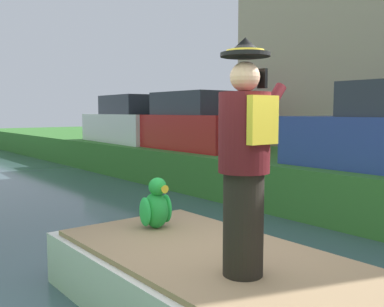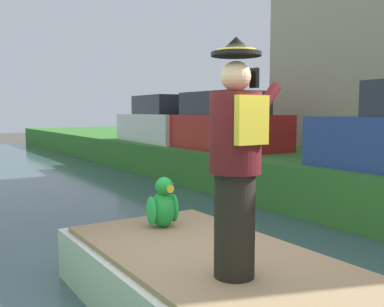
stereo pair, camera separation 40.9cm
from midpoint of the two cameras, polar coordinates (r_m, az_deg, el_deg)
name	(u,v)px [view 2 (the right image)]	position (r m, az deg, el deg)	size (l,w,h in m)	color
boat	(233,298)	(4.00, 8.47, -18.18)	(1.81, 4.21, 0.61)	silver
person_pirate	(236,159)	(3.39, 9.21, -0.79)	(0.61, 0.42, 1.85)	black
parrot_plush	(163,206)	(4.91, -1.44, -6.81)	(0.36, 0.35, 0.57)	green
parked_car_red	(220,125)	(11.75, 4.70, 3.72)	(1.73, 4.01, 1.50)	red
parked_car_white	(163,122)	(14.40, -3.01, 4.06)	(1.93, 4.09, 1.50)	white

